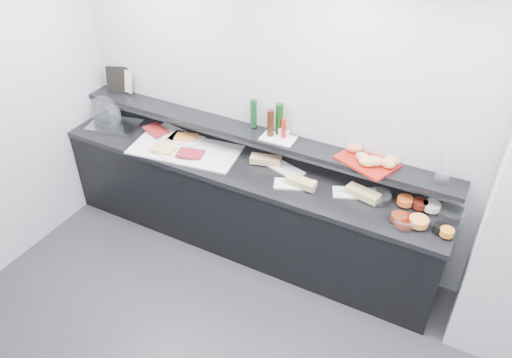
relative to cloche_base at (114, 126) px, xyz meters
The scene contains 54 objects.
back_wall 2.22m from the cloche_base, ahead, with size 5.00×0.02×2.70m, color #B3B6BA.
ceiling 3.26m from the cloche_base, 38.00° to the right, with size 5.00×5.00×0.00m, color white.
buffet_cabinet 1.54m from the cloche_base, ahead, with size 3.60×0.60×0.85m, color black.
counter_top 1.45m from the cloche_base, ahead, with size 3.62×0.62×0.05m, color black.
wall_shelf 1.48m from the cloche_base, ahead, with size 3.60×0.25×0.04m, color black.
cloche_base is the anchor object (origin of this frame).
cloche_dome 0.15m from the cloche_base, 167.96° to the left, with size 0.39×0.26×0.34m, color silver.
linen_runner 0.85m from the cloche_base, ahead, with size 1.00×0.47×0.01m, color silver.
platter_meat_a 0.57m from the cloche_base, 16.02° to the left, with size 0.31×0.21×0.01m, color silver.
food_meat_a 0.44m from the cloche_base, 13.03° to the left, with size 0.25×0.16×0.02m, color maroon.
platter_salmon 0.77m from the cloche_base, ahead, with size 0.32×0.21×0.01m, color silver.
food_salmon 0.78m from the cloche_base, ahead, with size 0.20×0.13×0.02m, color orange.
platter_cheese 0.72m from the cloche_base, ahead, with size 0.30×0.20×0.01m, color silver.
food_cheese 0.72m from the cloche_base, 12.10° to the right, with size 0.21×0.14×0.02m, color #E6BD59.
platter_meat_b 1.09m from the cloche_base, ahead, with size 0.26×0.17×0.01m, color white.
food_meat_b 0.97m from the cloche_base, ahead, with size 0.23×0.15×0.02m, color maroon.
sandwich_plate_left 1.80m from the cloche_base, ahead, with size 0.35×0.15×0.01m, color silver.
sandwich_food_left 1.61m from the cloche_base, ahead, with size 0.27×0.10×0.06m, color tan.
tongs_left 1.58m from the cloche_base, ahead, with size 0.01×0.01×0.16m, color silver.
sandwich_plate_mid 1.96m from the cloche_base, ahead, with size 0.34×0.15×0.01m, color silver.
sandwich_food_mid 2.02m from the cloche_base, ahead, with size 0.25×0.10×0.06m, color tan.
tongs_mid 2.08m from the cloche_base, ahead, with size 0.01×0.01×0.16m, color silver.
sandwich_plate_right 2.44m from the cloche_base, ahead, with size 0.35×0.15×0.01m, color silver.
sandwich_food_right 2.52m from the cloche_base, ahead, with size 0.28×0.11×0.06m, color tan.
tongs_right 2.36m from the cloche_base, ahead, with size 0.01×0.01×0.16m, color silver.
bowl_glass_fruit 2.64m from the cloche_base, ahead, with size 0.19×0.19×0.07m, color white.
fill_glass_fruit 2.84m from the cloche_base, ahead, with size 0.13×0.13×0.05m, color #E65A1F.
bowl_black_jam 2.93m from the cloche_base, ahead, with size 0.14×0.14×0.07m, color black.
fill_black_jam 2.96m from the cloche_base, ahead, with size 0.12×0.12×0.05m, color #59170C.
bowl_glass_cream 3.19m from the cloche_base, ahead, with size 0.20×0.20×0.07m, color white.
fill_glass_cream 3.04m from the cloche_base, ahead, with size 0.14×0.14×0.05m, color white.
bowl_red_jam 2.89m from the cloche_base, ahead, with size 0.14×0.14×0.07m, color maroon.
fill_red_jam 2.85m from the cloche_base, ahead, with size 0.12×0.12×0.05m, color #62240E.
bowl_glass_salmon 2.90m from the cloche_base, ahead, with size 0.16×0.16×0.07m, color white.
fill_glass_salmon 2.99m from the cloche_base, ahead, with size 0.15×0.15×0.05m, color orange.
bowl_black_fruit 3.15m from the cloche_base, ahead, with size 0.10×0.10×0.07m, color black.
fill_black_fruit 3.20m from the cloche_base, ahead, with size 0.10×0.10×0.05m, color orange.
framed_print 0.46m from the cloche_base, 111.10° to the left, with size 0.24×0.02×0.26m, color black.
print_art 0.46m from the cloche_base, 96.41° to the left, with size 0.19×0.00×0.22m, color #D2A697.
condiment_tray 1.72m from the cloche_base, ahead, with size 0.29×0.18×0.01m, color white.
bottle_green_a 1.49m from the cloche_base, 10.45° to the left, with size 0.06×0.06×0.26m, color #113E1B.
bottle_brown 1.67m from the cloche_base, ahead, with size 0.06×0.06×0.24m, color #341809.
bottle_green_b 1.73m from the cloche_base, ahead, with size 0.06×0.06×0.28m, color #103A0F.
bottle_hot 1.78m from the cloche_base, ahead, with size 0.04×0.04×0.18m, color red.
shaker_salt 1.80m from the cloche_base, ahead, with size 0.03×0.03×0.07m, color silver.
shaker_pepper 1.73m from the cloche_base, ahead, with size 0.03×0.03×0.07m, color white.
bread_tray 2.49m from the cloche_base, ahead, with size 0.45×0.31×0.02m, color maroon.
bread_roll_nw 2.38m from the cloche_base, ahead, with size 0.14×0.09×0.08m, color #BC7D47.
bread_roll_ne 2.69m from the cloche_base, ahead, with size 0.12×0.08×0.08m, color #C08249.
bread_roll_sw 2.52m from the cloche_base, ahead, with size 0.14×0.09×0.08m, color #D5A751.
bread_roll_s 2.57m from the cloche_base, ahead, with size 0.14×0.09×0.08m, color tan.
bread_roll_se 2.67m from the cloche_base, ahead, with size 0.12×0.08×0.08m, color tan.
bread_roll_midw 2.47m from the cloche_base, ahead, with size 0.13×0.09×0.08m, color #CD864E.
carafe 3.08m from the cloche_base, ahead, with size 0.11×0.11×0.30m, color white.
Camera 1 is at (1.09, -1.45, 3.38)m, focal length 35.00 mm.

